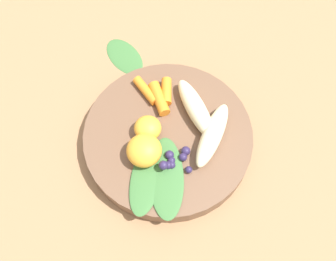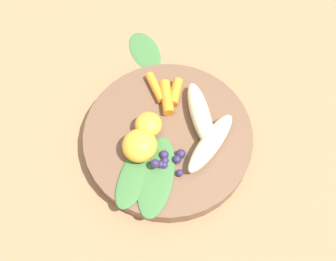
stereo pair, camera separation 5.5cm
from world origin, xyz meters
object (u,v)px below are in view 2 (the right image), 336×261
Objects in this scene: bowl at (168,138)px; banana_peeled_right at (211,143)px; banana_peeled_left at (200,114)px; orange_segment_near at (140,146)px; kale_leaf_stray at (145,50)px.

bowl is 2.32× the size of banana_peeled_right.
banana_peeled_left is 1.00× the size of banana_peeled_right.
banana_peeled_right is (-0.06, -0.04, 0.03)m from bowl.
banana_peeled_right is (-0.05, 0.02, 0.00)m from banana_peeled_left.
orange_segment_near reaches higher than banana_peeled_right.
bowl is 0.06m from banana_peeled_left.
bowl is 0.19m from kale_leaf_stray.
kale_leaf_stray is at bearing 18.23° from banana_peeled_left.
banana_peeled_left is at bearing -93.16° from orange_segment_near.
banana_peeled_left is at bearing 50.62° from banana_peeled_right.
banana_peeled_left and banana_peeled_right have the same top height.
banana_peeled_right is 0.11m from orange_segment_near.
bowl is 2.88× the size of kale_leaf_stray.
kale_leaf_stray is (0.18, -0.12, -0.05)m from orange_segment_near.
kale_leaf_stray is (0.18, -0.02, -0.04)m from banana_peeled_left.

